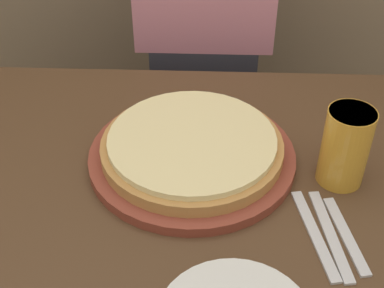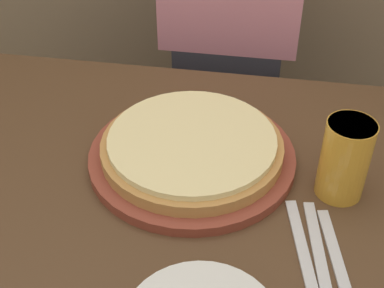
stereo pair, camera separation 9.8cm
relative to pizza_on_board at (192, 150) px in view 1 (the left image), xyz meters
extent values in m
cylinder|color=brown|center=(0.00, 0.00, -0.02)|extent=(0.39, 0.39, 0.02)
cylinder|color=#B77F42|center=(0.00, 0.00, 0.01)|extent=(0.34, 0.34, 0.02)
cylinder|color=beige|center=(0.00, 0.00, 0.02)|extent=(0.31, 0.31, 0.01)
cylinder|color=gold|center=(0.27, -0.04, 0.05)|extent=(0.08, 0.08, 0.15)
cylinder|color=white|center=(0.27, -0.04, 0.11)|extent=(0.08, 0.08, 0.02)
cube|color=silver|center=(0.21, -0.18, -0.02)|extent=(0.06, 0.20, 0.00)
cube|color=silver|center=(0.23, -0.18, -0.02)|extent=(0.05, 0.20, 0.00)
cube|color=silver|center=(0.26, -0.18, -0.02)|extent=(0.05, 0.17, 0.00)
cube|color=#33333D|center=(0.01, 0.55, -0.39)|extent=(0.28, 0.20, 0.68)
camera|label=1|loc=(0.03, -0.77, 0.63)|focal=50.00mm
camera|label=2|loc=(0.13, -0.76, 0.63)|focal=50.00mm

